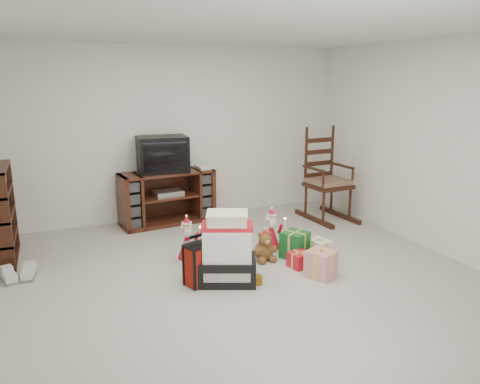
% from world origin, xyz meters
% --- Properties ---
extents(room, '(5.01, 5.01, 2.51)m').
position_xyz_m(room, '(0.00, 0.00, 1.25)').
color(room, '#A7A199').
rests_on(room, ground).
extents(tv_stand, '(1.37, 0.62, 0.76)m').
position_xyz_m(tv_stand, '(-0.22, 2.23, 0.38)').
color(tv_stand, '#452113').
rests_on(tv_stand, floor).
extents(rocking_chair, '(0.64, 0.98, 1.41)m').
position_xyz_m(rocking_chair, '(2.01, 1.60, 0.48)').
color(rocking_chair, '#361C0E').
rests_on(rocking_chair, floor).
extents(gift_pile, '(0.69, 0.60, 0.72)m').
position_xyz_m(gift_pile, '(-0.14, 0.03, 0.32)').
color(gift_pile, black).
rests_on(gift_pile, floor).
extents(red_suitcase, '(0.38, 0.29, 0.51)m').
position_xyz_m(red_suitcase, '(-0.39, 0.08, 0.22)').
color(red_suitcase, maroon).
rests_on(red_suitcase, floor).
extents(stocking, '(0.26, 0.14, 0.54)m').
position_xyz_m(stocking, '(-0.04, -0.10, 0.27)').
color(stocking, '#0E7F12').
rests_on(stocking, floor).
extents(teddy_bear, '(0.23, 0.20, 0.34)m').
position_xyz_m(teddy_bear, '(0.45, 0.41, 0.15)').
color(teddy_bear, brown).
rests_on(teddy_bear, floor).
extents(santa_figurine, '(0.26, 0.25, 0.54)m').
position_xyz_m(santa_figurine, '(0.66, 0.65, 0.21)').
color(santa_figurine, '#B31320').
rests_on(santa_figurine, floor).
extents(mrs_claus_figurine, '(0.26, 0.25, 0.54)m').
position_xyz_m(mrs_claus_figurine, '(-0.37, 0.72, 0.21)').
color(mrs_claus_figurine, '#B31320').
rests_on(mrs_claus_figurine, floor).
extents(sneaker_pair, '(0.37, 0.31, 0.10)m').
position_xyz_m(sneaker_pair, '(-2.13, 0.89, 0.05)').
color(sneaker_pair, silver).
rests_on(sneaker_pair, floor).
extents(gift_cluster, '(0.69, 0.78, 0.24)m').
position_xyz_m(gift_cluster, '(0.86, 0.11, 0.12)').
color(gift_cluster, red).
rests_on(gift_cluster, floor).
extents(crt_television, '(0.71, 0.53, 0.50)m').
position_xyz_m(crt_television, '(-0.26, 2.24, 1.01)').
color(crt_television, black).
rests_on(crt_television, tv_stand).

